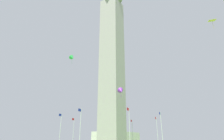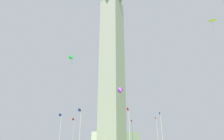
{
  "view_description": "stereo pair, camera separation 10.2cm",
  "coord_description": "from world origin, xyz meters",
  "px_view_note": "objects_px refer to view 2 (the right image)",
  "views": [
    {
      "loc": [
        49.09,
        28.0,
        2.5
      ],
      "look_at": [
        0.0,
        0.0,
        23.99
      ],
      "focal_mm": 29.66,
      "sensor_mm": 36.0,
      "label": 1
    },
    {
      "loc": [
        49.04,
        28.09,
        2.5
      ],
      "look_at": [
        0.0,
        0.0,
        23.99
      ],
      "focal_mm": 29.66,
      "sensor_mm": 36.0,
      "label": 2
    }
  ],
  "objects_px": {
    "kite_green_delta": "(72,58)",
    "kite_yellow_diamond": "(212,21)",
    "kite_purple_delta": "(121,91)",
    "flagpole_w": "(73,132)",
    "flagpole_ne": "(129,127)",
    "flagpole_n": "(80,128)",
    "flagpole_se": "(157,131)",
    "flagpole_e": "(162,129)",
    "obelisk_monument": "(112,56)",
    "flagpole_s": "(132,132)",
    "flagpole_nw": "(60,130)",
    "distant_building": "(117,139)",
    "flagpole_sw": "(101,132)"
  },
  "relations": [
    {
      "from": "kite_green_delta",
      "to": "flagpole_se",
      "type": "bearing_deg",
      "value": 152.73
    },
    {
      "from": "kite_green_delta",
      "to": "kite_purple_delta",
      "type": "distance_m",
      "value": 15.61
    },
    {
      "from": "flagpole_n",
      "to": "distant_building",
      "type": "xyz_separation_m",
      "value": [
        -60.05,
        -22.62,
        -1.84
      ]
    },
    {
      "from": "flagpole_ne",
      "to": "flagpole_n",
      "type": "bearing_deg",
      "value": -67.5
    },
    {
      "from": "flagpole_ne",
      "to": "flagpole_sw",
      "type": "bearing_deg",
      "value": -135.0
    },
    {
      "from": "kite_green_delta",
      "to": "kite_yellow_diamond",
      "type": "relative_size",
      "value": 1.13
    },
    {
      "from": "obelisk_monument",
      "to": "flagpole_w",
      "type": "bearing_deg",
      "value": -89.8
    },
    {
      "from": "flagpole_w",
      "to": "kite_yellow_diamond",
      "type": "height_order",
      "value": "kite_yellow_diamond"
    },
    {
      "from": "flagpole_n",
      "to": "kite_yellow_diamond",
      "type": "distance_m",
      "value": 37.68
    },
    {
      "from": "flagpole_ne",
      "to": "distant_building",
      "type": "height_order",
      "value": "flagpole_ne"
    },
    {
      "from": "flagpole_sw",
      "to": "flagpole_w",
      "type": "distance_m",
      "value": 11.16
    },
    {
      "from": "flagpole_n",
      "to": "flagpole_se",
      "type": "relative_size",
      "value": 1.0
    },
    {
      "from": "flagpole_se",
      "to": "flagpole_nw",
      "type": "xyz_separation_m",
      "value": [
        20.62,
        -20.62,
        0.0
      ]
    },
    {
      "from": "flagpole_e",
      "to": "flagpole_nw",
      "type": "bearing_deg",
      "value": -67.5
    },
    {
      "from": "flagpole_ne",
      "to": "flagpole_nw",
      "type": "bearing_deg",
      "value": -90.0
    },
    {
      "from": "flagpole_w",
      "to": "kite_purple_delta",
      "type": "height_order",
      "value": "kite_purple_delta"
    },
    {
      "from": "distant_building",
      "to": "obelisk_monument",
      "type": "bearing_deg",
      "value": 26.48
    },
    {
      "from": "flagpole_n",
      "to": "kite_green_delta",
      "type": "distance_m",
      "value": 17.95
    },
    {
      "from": "flagpole_se",
      "to": "flagpole_sw",
      "type": "xyz_separation_m",
      "value": [
        -0.0,
        -20.62,
        0.0
      ]
    },
    {
      "from": "flagpole_ne",
      "to": "flagpole_sw",
      "type": "relative_size",
      "value": 1.0
    },
    {
      "from": "flagpole_s",
      "to": "flagpole_nw",
      "type": "height_order",
      "value": "same"
    },
    {
      "from": "flagpole_sw",
      "to": "flagpole_nw",
      "type": "height_order",
      "value": "same"
    },
    {
      "from": "kite_purple_delta",
      "to": "distant_building",
      "type": "distance_m",
      "value": 60.13
    },
    {
      "from": "flagpole_e",
      "to": "kite_green_delta",
      "type": "relative_size",
      "value": 3.73
    },
    {
      "from": "flagpole_s",
      "to": "flagpole_sw",
      "type": "bearing_deg",
      "value": -67.5
    },
    {
      "from": "flagpole_nw",
      "to": "kite_purple_delta",
      "type": "height_order",
      "value": "kite_purple_delta"
    },
    {
      "from": "flagpole_w",
      "to": "kite_green_delta",
      "type": "xyz_separation_m",
      "value": [
        15.69,
        11.49,
        17.65
      ]
    },
    {
      "from": "flagpole_e",
      "to": "flagpole_nw",
      "type": "height_order",
      "value": "same"
    },
    {
      "from": "obelisk_monument",
      "to": "flagpole_w",
      "type": "distance_m",
      "value": 27.89
    },
    {
      "from": "flagpole_nw",
      "to": "kite_green_delta",
      "type": "distance_m",
      "value": 19.82
    },
    {
      "from": "kite_purple_delta",
      "to": "distant_building",
      "type": "relative_size",
      "value": 0.12
    },
    {
      "from": "flagpole_sw",
      "to": "kite_purple_delta",
      "type": "distance_m",
      "value": 25.17
    },
    {
      "from": "flagpole_nw",
      "to": "flagpole_n",
      "type": "bearing_deg",
      "value": 67.5
    },
    {
      "from": "flagpole_se",
      "to": "obelisk_monument",
      "type": "bearing_deg",
      "value": -45.14
    },
    {
      "from": "flagpole_ne",
      "to": "flagpole_e",
      "type": "xyz_separation_m",
      "value": [
        -10.31,
        4.27,
        0.0
      ]
    },
    {
      "from": "flagpole_sw",
      "to": "kite_green_delta",
      "type": "bearing_deg",
      "value": 15.52
    },
    {
      "from": "flagpole_n",
      "to": "kite_purple_delta",
      "type": "xyz_separation_m",
      "value": [
        -8.56,
        6.21,
        9.68
      ]
    },
    {
      "from": "obelisk_monument",
      "to": "kite_green_delta",
      "type": "xyz_separation_m",
      "value": [
        15.75,
        -3.09,
        -6.12
      ]
    },
    {
      "from": "flagpole_se",
      "to": "flagpole_nw",
      "type": "bearing_deg",
      "value": -45.0
    },
    {
      "from": "flagpole_ne",
      "to": "flagpole_e",
      "type": "relative_size",
      "value": 1.0
    },
    {
      "from": "kite_yellow_diamond",
      "to": "flagpole_se",
      "type": "bearing_deg",
      "value": -133.81
    },
    {
      "from": "obelisk_monument",
      "to": "flagpole_s",
      "type": "bearing_deg",
      "value": 180.0
    },
    {
      "from": "obelisk_monument",
      "to": "flagpole_ne",
      "type": "relative_size",
      "value": 6.1
    },
    {
      "from": "flagpole_nw",
      "to": "kite_green_delta",
      "type": "relative_size",
      "value": 3.73
    },
    {
      "from": "distant_building",
      "to": "kite_purple_delta",
      "type": "bearing_deg",
      "value": 29.25
    },
    {
      "from": "flagpole_ne",
      "to": "kite_yellow_diamond",
      "type": "xyz_separation_m",
      "value": [
        -1.52,
        19.91,
        21.75
      ]
    },
    {
      "from": "kite_purple_delta",
      "to": "kite_green_delta",
      "type": "bearing_deg",
      "value": -43.87
    },
    {
      "from": "flagpole_s",
      "to": "obelisk_monument",
      "type": "bearing_deg",
      "value": -0.0
    },
    {
      "from": "flagpole_e",
      "to": "flagpole_w",
      "type": "bearing_deg",
      "value": -90.0
    },
    {
      "from": "flagpole_ne",
      "to": "flagpole_nw",
      "type": "xyz_separation_m",
      "value": [
        -0.0,
        -20.62,
        0.0
      ]
    }
  ]
}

